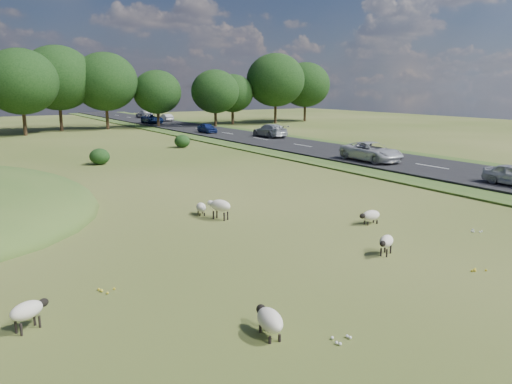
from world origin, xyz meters
TOP-DOWN VIEW (x-y plane):
  - ground at (0.00, 20.00)m, footprint 160.00×160.00m
  - road at (20.00, 30.00)m, footprint 8.00×150.00m
  - treeline at (-1.06, 55.44)m, footprint 96.28×14.66m
  - shrubs at (-3.37, 28.89)m, footprint 25.80×9.40m
  - sheep_0 at (-4.39, -6.91)m, footprint 0.71×1.28m
  - sheep_1 at (-0.60, 4.83)m, footprint 0.66×1.07m
  - sheep_2 at (2.62, -4.06)m, footprint 1.06×0.79m
  - sheep_3 at (5.18, -0.67)m, footprint 1.12×0.54m
  - sheep_4 at (-9.41, -3.41)m, footprint 1.10×0.80m
  - sheep_5 at (-0.20, 3.66)m, footprint 0.97×1.35m
  - car_0 at (21.90, 65.46)m, footprint 1.30×3.74m
  - car_1 at (18.10, 12.39)m, footprint 2.51×5.44m
  - car_2 at (18.10, 41.91)m, footprint 1.45×3.61m
  - car_3 at (18.10, 61.98)m, footprint 2.36×5.13m
  - car_5 at (21.90, 76.55)m, footprint 2.03×4.98m
  - car_6 at (21.90, 32.96)m, footprint 2.15×5.29m

SIDE VIEW (x-z plane):
  - ground at x=0.00m, z-range 0.00..0.00m
  - road at x=20.00m, z-range 0.00..0.25m
  - sheep_1 at x=-0.60m, z-range 0.08..0.67m
  - sheep_3 at x=5.18m, z-range 0.08..0.72m
  - sheep_0 at x=-4.39m, z-range 0.09..0.81m
  - sheep_2 at x=2.62m, z-range 0.15..0.89m
  - sheep_4 at x=-9.41m, z-range 0.15..0.92m
  - sheep_5 at x=-0.20m, z-range 0.19..1.13m
  - shrubs at x=-3.37m, z-range -0.05..1.41m
  - car_2 at x=18.10m, z-range 0.25..1.48m
  - car_0 at x=21.90m, z-range 0.25..1.48m
  - car_3 at x=18.10m, z-range 0.25..1.68m
  - car_5 at x=21.90m, z-range 0.25..1.70m
  - car_1 at x=18.10m, z-range 0.25..1.76m
  - car_6 at x=21.90m, z-range 0.25..1.79m
  - treeline at x=-1.06m, z-range 0.72..12.41m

